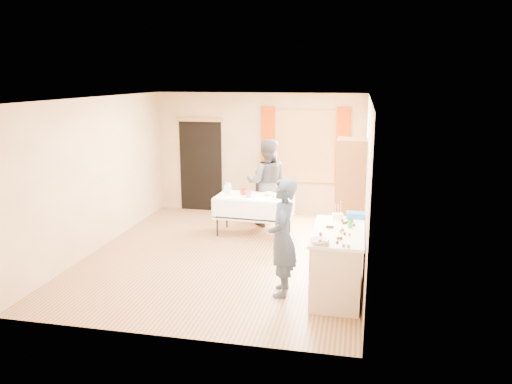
% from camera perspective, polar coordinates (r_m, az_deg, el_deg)
% --- Properties ---
extents(floor, '(4.50, 5.50, 0.02)m').
position_cam_1_polar(floor, '(8.47, -3.45, -7.26)').
color(floor, '#9E7047').
rests_on(floor, ground).
extents(ceiling, '(4.50, 5.50, 0.02)m').
position_cam_1_polar(ceiling, '(7.95, -3.72, 10.74)').
color(ceiling, white).
rests_on(ceiling, floor).
extents(wall_back, '(4.50, 0.02, 2.60)m').
position_cam_1_polar(wall_back, '(10.76, 0.31, 4.35)').
color(wall_back, tan).
rests_on(wall_back, floor).
extents(wall_front, '(4.50, 0.02, 2.60)m').
position_cam_1_polar(wall_front, '(5.58, -11.09, -4.17)').
color(wall_front, tan).
rests_on(wall_front, floor).
extents(wall_left, '(0.02, 5.50, 2.60)m').
position_cam_1_polar(wall_left, '(8.97, -17.65, 1.98)').
color(wall_left, tan).
rests_on(wall_left, floor).
extents(wall_right, '(0.02, 5.50, 2.60)m').
position_cam_1_polar(wall_right, '(7.83, 12.58, 0.74)').
color(wall_right, tan).
rests_on(wall_right, floor).
extents(window_frame, '(1.32, 0.06, 1.52)m').
position_cam_1_polar(window_frame, '(10.54, 5.62, 5.21)').
color(window_frame, olive).
rests_on(window_frame, wall_back).
extents(window_pane, '(1.20, 0.02, 1.40)m').
position_cam_1_polar(window_pane, '(10.52, 5.61, 5.20)').
color(window_pane, white).
rests_on(window_pane, wall_back).
extents(curtain_left, '(0.28, 0.06, 1.65)m').
position_cam_1_polar(curtain_left, '(10.60, 1.38, 5.31)').
color(curtain_left, '#942E02').
rests_on(curtain_left, wall_back).
extents(curtain_right, '(0.28, 0.06, 1.65)m').
position_cam_1_polar(curtain_right, '(10.43, 9.87, 5.00)').
color(curtain_right, '#942E02').
rests_on(curtain_right, wall_back).
extents(doorway, '(0.95, 0.04, 2.00)m').
position_cam_1_polar(doorway, '(11.11, -6.32, 2.98)').
color(doorway, black).
rests_on(doorway, floor).
extents(door_lintel, '(1.05, 0.06, 0.08)m').
position_cam_1_polar(door_lintel, '(10.95, -6.50, 8.22)').
color(door_lintel, olive).
rests_on(door_lintel, wall_back).
extents(cabinet, '(0.50, 0.60, 1.89)m').
position_cam_1_polar(cabinet, '(8.87, 10.67, -0.08)').
color(cabinet, brown).
rests_on(cabinet, floor).
extents(counter, '(0.69, 1.46, 0.91)m').
position_cam_1_polar(counter, '(6.96, 9.24, -7.95)').
color(counter, beige).
rests_on(counter, floor).
extents(party_table, '(1.46, 0.81, 0.75)m').
position_cam_1_polar(party_table, '(9.40, -0.25, -2.24)').
color(party_table, black).
rests_on(party_table, floor).
extents(chair, '(0.45, 0.45, 1.02)m').
position_cam_1_polar(chair, '(10.35, 1.00, -1.64)').
color(chair, black).
rests_on(chair, floor).
extents(girl, '(0.66, 0.49, 1.62)m').
position_cam_1_polar(girl, '(6.77, 3.04, -5.22)').
color(girl, '#232F49').
rests_on(girl, floor).
extents(woman, '(1.00, 0.86, 1.74)m').
position_cam_1_polar(woman, '(9.91, 1.29, 1.08)').
color(woman, black).
rests_on(woman, floor).
extents(soda_can, '(0.07, 0.07, 0.12)m').
position_cam_1_polar(soda_can, '(6.94, 10.73, -3.57)').
color(soda_can, '#199624').
rests_on(soda_can, counter).
extents(mixing_bowl, '(0.24, 0.24, 0.06)m').
position_cam_1_polar(mixing_bowl, '(6.25, 7.20, -5.62)').
color(mixing_bowl, white).
rests_on(mixing_bowl, counter).
extents(foam_block, '(0.17, 0.13, 0.08)m').
position_cam_1_polar(foam_block, '(7.34, 9.32, -2.76)').
color(foam_block, white).
rests_on(foam_block, counter).
extents(blue_basket, '(0.30, 0.20, 0.08)m').
position_cam_1_polar(blue_basket, '(7.45, 11.44, -2.62)').
color(blue_basket, blue).
rests_on(blue_basket, counter).
extents(pitcher, '(0.14, 0.14, 0.22)m').
position_cam_1_polar(pitcher, '(9.32, -3.17, 0.22)').
color(pitcher, silver).
rests_on(pitcher, party_table).
extents(cup_red, '(0.23, 0.23, 0.11)m').
position_cam_1_polar(cup_red, '(9.42, -1.43, 0.02)').
color(cup_red, red).
rests_on(cup_red, party_table).
extents(cup_rainbow, '(0.14, 0.14, 0.12)m').
position_cam_1_polar(cup_rainbow, '(9.20, -0.87, -0.25)').
color(cup_rainbow, red).
rests_on(cup_rainbow, party_table).
extents(small_bowl, '(0.28, 0.28, 0.06)m').
position_cam_1_polar(small_bowl, '(9.36, 1.53, -0.22)').
color(small_bowl, white).
rests_on(small_bowl, party_table).
extents(pastry_tray, '(0.32, 0.27, 0.02)m').
position_cam_1_polar(pastry_tray, '(9.11, 2.50, -0.73)').
color(pastry_tray, white).
rests_on(pastry_tray, party_table).
extents(bottle, '(0.10, 0.10, 0.19)m').
position_cam_1_polar(bottle, '(9.64, -3.38, 0.57)').
color(bottle, white).
rests_on(bottle, party_table).
extents(cake_balls, '(0.46, 1.17, 0.04)m').
position_cam_1_polar(cake_balls, '(6.64, 9.28, -4.62)').
color(cake_balls, '#3F2314').
rests_on(cake_balls, counter).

